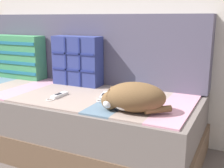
# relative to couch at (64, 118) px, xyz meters

# --- Properties ---
(ground_plane) EXTENTS (14.00, 14.00, 0.00)m
(ground_plane) POSITION_rel_couch_xyz_m (0.00, -0.15, -0.21)
(ground_plane) COLOR #564C47
(couch) EXTENTS (1.90, 0.79, 0.42)m
(couch) POSITION_rel_couch_xyz_m (0.00, 0.00, 0.00)
(couch) COLOR brown
(couch) RESTS_ON ground_plane
(sofa_backrest) EXTENTS (1.86, 0.14, 0.51)m
(sofa_backrest) POSITION_rel_couch_xyz_m (0.00, 0.33, 0.47)
(sofa_backrest) COLOR #514C60
(sofa_backrest) RESTS_ON couch
(throw_pillow_quilted) EXTENTS (0.37, 0.14, 0.36)m
(throw_pillow_quilted) POSITION_rel_couch_xyz_m (0.01, 0.18, 0.39)
(throw_pillow_quilted) COLOR navy
(throw_pillow_quilted) RESTS_ON couch
(throw_pillow_striped) EXTENTS (0.48, 0.14, 0.35)m
(throw_pillow_striped) POSITION_rel_couch_xyz_m (-0.57, 0.18, 0.39)
(throw_pillow_striped) COLOR #3D8956
(throw_pillow_striped) RESTS_ON couch
(sleeping_cat) EXTENTS (0.37, 0.27, 0.16)m
(sleeping_cat) POSITION_rel_couch_xyz_m (0.61, -0.22, 0.29)
(sleeping_cat) COLOR brown
(sleeping_cat) RESTS_ON couch
(game_remote_near) EXTENTS (0.05, 0.19, 0.02)m
(game_remote_near) POSITION_rel_couch_xyz_m (0.08, -0.16, 0.22)
(game_remote_near) COLOR white
(game_remote_near) RESTS_ON couch
(game_remote_far) EXTENTS (0.09, 0.21, 0.02)m
(game_remote_far) POSITION_rel_couch_xyz_m (0.34, -0.04, 0.22)
(game_remote_far) COLOR white
(game_remote_far) RESTS_ON couch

